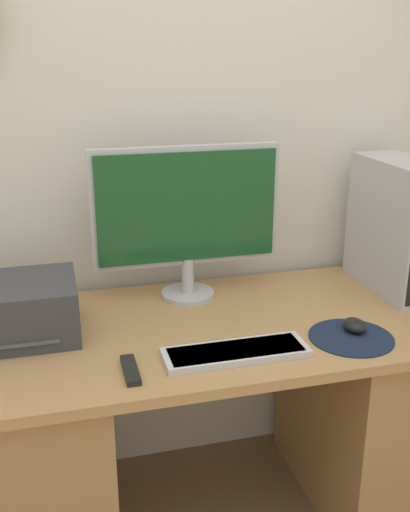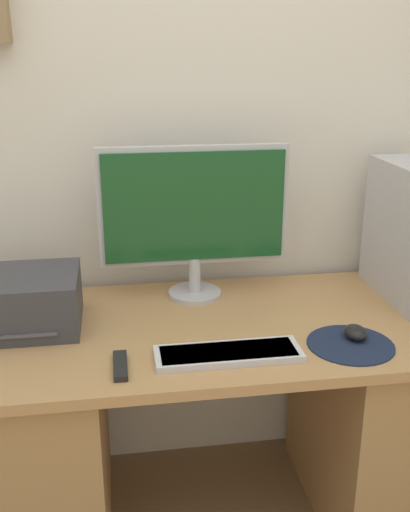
% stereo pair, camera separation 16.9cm
% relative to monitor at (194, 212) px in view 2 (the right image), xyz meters
% --- Properties ---
extents(wall_back, '(6.40, 0.13, 2.70)m').
position_rel_monitor_xyz_m(wall_back, '(0.03, 0.18, 0.36)').
color(wall_back, silver).
rests_on(wall_back, ground_plane).
extents(desk, '(1.59, 0.70, 0.72)m').
position_rel_monitor_xyz_m(desk, '(0.03, -0.22, -0.63)').
color(desk, tan).
rests_on(desk, ground_plane).
extents(monitor, '(0.60, 0.17, 0.49)m').
position_rel_monitor_xyz_m(monitor, '(0.00, 0.00, 0.00)').
color(monitor, '#B7B7BC').
rests_on(monitor, desk).
extents(keyboard, '(0.39, 0.13, 0.02)m').
position_rel_monitor_xyz_m(keyboard, '(0.03, -0.43, -0.27)').
color(keyboard, silver).
rests_on(keyboard, desk).
extents(mousepad, '(0.24, 0.24, 0.00)m').
position_rel_monitor_xyz_m(mousepad, '(0.37, -0.41, -0.28)').
color(mousepad, '#19233D').
rests_on(mousepad, desk).
extents(mouse, '(0.06, 0.08, 0.04)m').
position_rel_monitor_xyz_m(mouse, '(0.40, -0.38, -0.26)').
color(mouse, black).
rests_on(mouse, mousepad).
extents(printer, '(0.38, 0.28, 0.16)m').
position_rel_monitor_xyz_m(printer, '(-0.55, -0.16, -0.21)').
color(printer, '#38383D').
rests_on(printer, desk).
extents(remote_control, '(0.04, 0.14, 0.02)m').
position_rel_monitor_xyz_m(remote_control, '(-0.25, -0.44, -0.28)').
color(remote_control, black).
rests_on(remote_control, desk).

